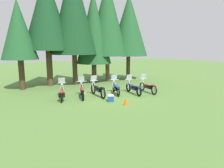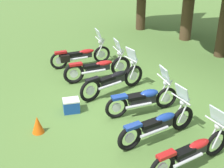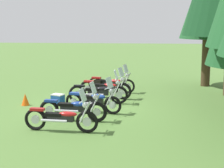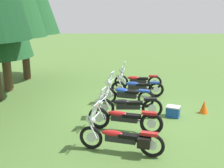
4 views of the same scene
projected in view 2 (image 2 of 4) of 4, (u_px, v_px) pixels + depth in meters
The scene contains 9 objects.
ground_plane at pixel (125, 102), 10.15m from camera, with size 80.00×80.00×0.00m, color #547A38.
motorcycle_0 at pixel (80, 55), 12.38m from camera, with size 0.87×2.28×1.34m.
motorcycle_1 at pixel (99, 67), 11.35m from camera, with size 0.90×2.36×1.37m.
motorcycle_2 at pixel (114, 80), 10.48m from camera, with size 0.61×2.43×1.38m.
motorcycle_3 at pixel (143, 98), 9.44m from camera, with size 0.90×2.17×1.35m.
motorcycle_4 at pixel (159, 124), 8.34m from camera, with size 0.71×2.35×1.35m.
motorcycle_5 at pixel (192, 151), 7.40m from camera, with size 0.65×2.32×1.35m.
picnic_cooler at pixel (71, 106), 9.61m from camera, with size 0.51×0.57×0.40m.
traffic_cone at pixel (38, 125), 8.68m from camera, with size 0.32×0.32×0.48m, color #EA590F.
Camera 2 is at (6.86, -5.45, 5.19)m, focal length 53.28 mm.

